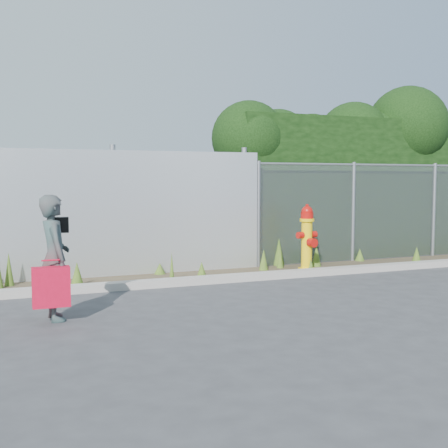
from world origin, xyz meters
TOP-DOWN VIEW (x-y plane):
  - ground at (0.00, 0.00)m, footprint 80.00×80.00m
  - curb at (0.00, 1.80)m, footprint 16.00×0.22m
  - weed_strip at (0.69, 2.47)m, footprint 16.00×1.30m
  - corrugated_fence at (-3.25, 3.01)m, footprint 8.50×0.21m
  - chainlink_fence at (4.25, 3.00)m, footprint 6.50×0.07m
  - hedge at (4.53, 3.97)m, footprint 7.74×1.96m
  - fire_hydrant at (1.68, 2.25)m, footprint 0.42×0.37m
  - woman at (-2.95, 0.26)m, footprint 0.43×0.59m
  - red_tote_bag at (-3.02, 0.01)m, footprint 0.42×0.16m
  - black_shoulder_bag at (-2.88, 0.51)m, footprint 0.26×0.11m

SIDE VIEW (x-z plane):
  - ground at x=0.00m, z-range 0.00..0.00m
  - curb at x=0.00m, z-range 0.00..0.12m
  - weed_strip at x=0.69m, z-range -0.15..0.40m
  - red_tote_bag at x=-3.02m, z-range 0.17..0.73m
  - fire_hydrant at x=1.68m, z-range -0.02..1.23m
  - woman at x=-2.95m, z-range 0.00..1.51m
  - chainlink_fence at x=4.25m, z-range 0.01..2.06m
  - corrugated_fence at x=-3.25m, z-range -0.05..2.25m
  - black_shoulder_bag at x=-2.88m, z-range 1.03..1.23m
  - hedge at x=4.53m, z-range 0.09..3.92m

